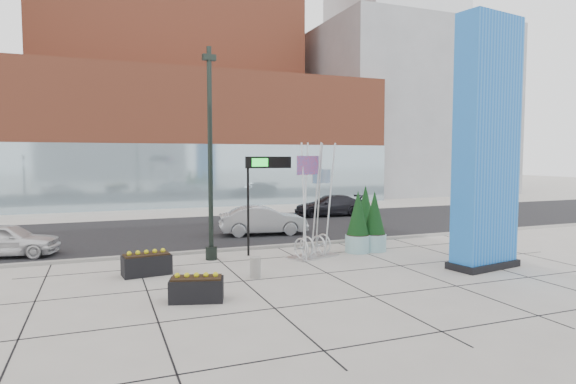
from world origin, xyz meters
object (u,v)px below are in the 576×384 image
object	(u,v)px
public_art_sculpture	(313,227)
concrete_bollard	(255,267)
car_silver_mid	(263,221)
lamp_post	(210,174)
car_white_west	(6,240)
overhead_street_sign	(264,171)
blue_pylon	(487,148)

from	to	relation	value
public_art_sculpture	concrete_bollard	size ratio (longest dim) A/B	6.62
concrete_bollard	car_silver_mid	xyz separation A→B (m)	(3.02, 8.22, 0.39)
lamp_post	concrete_bollard	xyz separation A→B (m)	(0.75, -3.32, -3.00)
car_white_west	car_silver_mid	xyz separation A→B (m)	(11.31, 1.42, 0.06)
public_art_sculpture	overhead_street_sign	distance (m)	3.03
car_white_west	car_silver_mid	distance (m)	11.40
overhead_street_sign	car_white_west	size ratio (longest dim) A/B	1.02
public_art_sculpture	car_white_west	world-z (taller)	public_art_sculpture
concrete_bollard	overhead_street_sign	size ratio (longest dim) A/B	0.17
overhead_street_sign	car_silver_mid	distance (m)	5.65
blue_pylon	car_white_west	size ratio (longest dim) A/B	2.26
lamp_post	public_art_sculpture	distance (m)	4.57
car_white_west	car_silver_mid	bearing A→B (deg)	-69.57
concrete_bollard	overhead_street_sign	xyz separation A→B (m)	(1.50, 3.51, 3.10)
public_art_sculpture	car_white_west	bearing A→B (deg)	139.96
public_art_sculpture	blue_pylon	bearing A→B (deg)	-57.29
lamp_post	car_silver_mid	xyz separation A→B (m)	(3.77, 4.90, -2.61)
blue_pylon	overhead_street_sign	world-z (taller)	blue_pylon
blue_pylon	public_art_sculpture	distance (m)	7.07
lamp_post	car_silver_mid	distance (m)	6.71
lamp_post	overhead_street_sign	bearing A→B (deg)	4.84
public_art_sculpture	car_white_west	size ratio (longest dim) A/B	1.16
blue_pylon	car_white_west	distance (m)	18.81
car_silver_mid	blue_pylon	bearing A→B (deg)	-143.91
car_silver_mid	car_white_west	bearing A→B (deg)	105.82
concrete_bollard	overhead_street_sign	distance (m)	4.92
lamp_post	public_art_sculpture	bearing A→B (deg)	-14.14
lamp_post	concrete_bollard	bearing A→B (deg)	-77.32
overhead_street_sign	car_white_west	xyz separation A→B (m)	(-9.79, 3.30, -2.78)
lamp_post	public_art_sculpture	world-z (taller)	lamp_post
lamp_post	overhead_street_sign	xyz separation A→B (m)	(2.25, 0.19, 0.10)
blue_pylon	car_silver_mid	distance (m)	11.66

